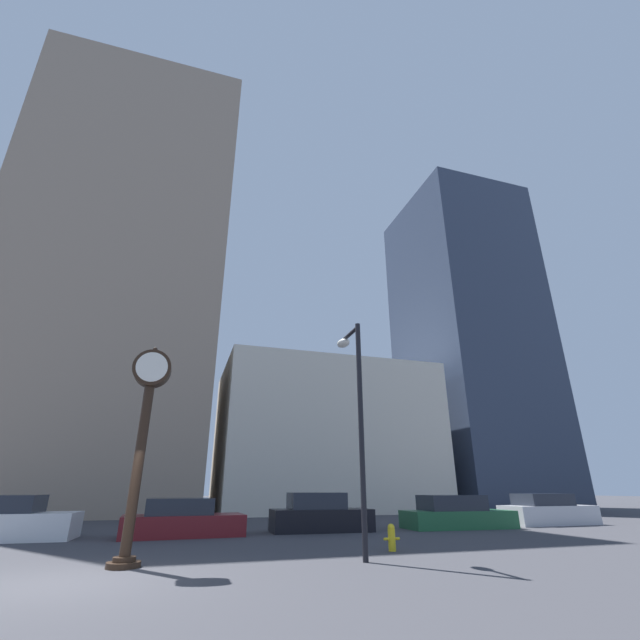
{
  "coord_description": "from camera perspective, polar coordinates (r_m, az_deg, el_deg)",
  "views": [
    {
      "loc": [
        1.93,
        -10.16,
        1.64
      ],
      "look_at": [
        8.47,
        10.8,
        10.3
      ],
      "focal_mm": 24.0,
      "sensor_mm": 36.0,
      "label": 1
    }
  ],
  "objects": [
    {
      "name": "street_lamp_right",
      "position": [
        12.18,
        4.65,
        -10.0
      ],
      "size": [
        0.36,
        1.57,
        6.06
      ],
      "color": "black",
      "rests_on": "ground_plane"
    },
    {
      "name": "car_silver",
      "position": [
        25.32,
        28.05,
        -21.6
      ],
      "size": [
        4.57,
        1.83,
        1.4
      ],
      "rotation": [
        0.0,
        0.0,
        0.01
      ],
      "color": "#BCBCC1",
      "rests_on": "ground_plane"
    },
    {
      "name": "building_tall_tower",
      "position": [
        38.2,
        -24.74,
        5.39
      ],
      "size": [
        15.13,
        12.0,
        35.3
      ],
      "color": "gray",
      "rests_on": "ground_plane"
    },
    {
      "name": "fire_hydrant_near",
      "position": [
        13.68,
        9.53,
        -26.64
      ],
      "size": [
        0.47,
        0.21,
        0.7
      ],
      "color": "yellow",
      "rests_on": "ground_plane"
    },
    {
      "name": "car_black",
      "position": [
        19.28,
        -0.03,
        -24.56
      ],
      "size": [
        4.14,
        1.98,
        1.47
      ],
      "rotation": [
        0.0,
        0.0,
        -0.05
      ],
      "color": "black",
      "rests_on": "ground_plane"
    },
    {
      "name": "car_maroon",
      "position": [
        18.04,
        -17.88,
        -24.08
      ],
      "size": [
        4.38,
        2.14,
        1.3
      ],
      "rotation": [
        0.0,
        0.0,
        0.05
      ],
      "color": "maroon",
      "rests_on": "ground_plane"
    },
    {
      "name": "car_green",
      "position": [
        21.61,
        17.68,
        -23.46
      ],
      "size": [
        4.89,
        2.18,
        1.36
      ],
      "rotation": [
        0.0,
        0.0,
        -0.05
      ],
      "color": "#236038",
      "rests_on": "ground_plane"
    },
    {
      "name": "building_glass_modern",
      "position": [
        45.09,
        19.04,
        -2.6
      ],
      "size": [
        10.72,
        12.0,
        30.72
      ],
      "color": "#2D384C",
      "rests_on": "ground_plane"
    },
    {
      "name": "ground_plane",
      "position": [
        10.47,
        -31.71,
        -27.72
      ],
      "size": [
        200.0,
        200.0,
        0.0
      ],
      "primitive_type": "plane",
      "color": "#38383D"
    },
    {
      "name": "street_clock",
      "position": [
        11.75,
        -22.33,
        -12.26
      ],
      "size": [
        0.94,
        0.74,
        5.12
      ],
      "color": "black",
      "rests_on": "ground_plane"
    },
    {
      "name": "car_white",
      "position": [
        19.28,
        -36.81,
        -20.69
      ],
      "size": [
        4.65,
        2.04,
        1.42
      ],
      "rotation": [
        0.0,
        0.0,
        -0.03
      ],
      "color": "silver",
      "rests_on": "ground_plane"
    },
    {
      "name": "building_storefront_row",
      "position": [
        36.02,
        0.25,
        -15.53
      ],
      "size": [
        16.31,
        12.0,
        10.8
      ],
      "color": "beige",
      "rests_on": "ground_plane"
    }
  ]
}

